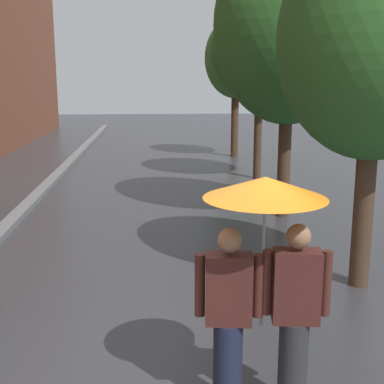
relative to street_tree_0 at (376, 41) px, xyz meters
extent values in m
cube|color=slate|center=(-5.84, 7.60, -3.33)|extent=(0.30, 36.00, 0.12)
cylinder|color=#473323|center=(0.00, 0.00, -2.28)|extent=(0.28, 0.28, 2.22)
ellipsoid|color=#2D6628|center=(0.00, 0.00, 0.02)|extent=(2.59, 2.59, 3.17)
cylinder|color=#473323|center=(-0.15, 3.90, -2.15)|extent=(0.27, 0.27, 2.47)
ellipsoid|color=#2D6628|center=(-0.15, 3.90, 0.57)|extent=(3.07, 3.07, 3.98)
cylinder|color=#473323|center=(0.16, 8.20, -2.08)|extent=(0.23, 0.23, 2.63)
ellipsoid|color=#2D6628|center=(0.16, 8.20, 0.35)|extent=(2.83, 2.83, 2.96)
cylinder|color=#473323|center=(0.18, 12.68, -2.11)|extent=(0.28, 0.28, 2.57)
ellipsoid|color=#387533|center=(0.18, 12.68, 0.28)|extent=(2.31, 2.31, 2.94)
cylinder|color=#1E233D|center=(-2.30, -2.69, -2.97)|extent=(0.26, 0.26, 0.83)
cube|color=#4C231E|center=(-2.30, -2.69, -2.25)|extent=(0.42, 0.27, 0.62)
sphere|color=#9E7051|center=(-2.30, -2.69, -1.81)|extent=(0.21, 0.21, 0.21)
cylinder|color=#4C231E|center=(-2.55, -2.66, -2.22)|extent=(0.09, 0.09, 0.56)
cylinder|color=#4C231E|center=(-2.05, -2.72, -2.22)|extent=(0.09, 0.09, 0.56)
cylinder|color=#2D2D33|center=(-1.73, -2.76, -2.96)|extent=(0.26, 0.26, 0.86)
cube|color=#4C231E|center=(-1.73, -2.76, -2.21)|extent=(0.42, 0.27, 0.64)
sphere|color=#9E7051|center=(-1.73, -2.76, -1.77)|extent=(0.21, 0.21, 0.21)
cylinder|color=#4C231E|center=(-1.98, -2.73, -2.18)|extent=(0.09, 0.09, 0.58)
cylinder|color=#4C231E|center=(-1.48, -2.79, -2.18)|extent=(0.09, 0.09, 0.58)
cylinder|color=#9E9EA3|center=(-2.01, -2.71, -2.01)|extent=(0.02, 0.02, 1.16)
cone|color=orange|center=(-2.01, -2.71, -1.36)|extent=(1.04, 1.04, 0.18)
camera|label=1|loc=(-2.93, -6.83, -0.48)|focal=48.48mm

